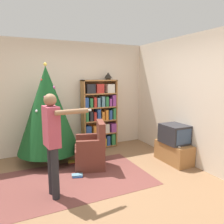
% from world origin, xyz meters
% --- Properties ---
extents(ground_plane, '(14.00, 14.00, 0.00)m').
position_xyz_m(ground_plane, '(0.00, 0.00, 0.00)').
color(ground_plane, '#846042').
extents(wall_back, '(8.00, 0.10, 2.60)m').
position_xyz_m(wall_back, '(0.00, 2.06, 1.30)').
color(wall_back, beige).
rests_on(wall_back, ground_plane).
extents(wall_right, '(0.10, 8.00, 2.60)m').
position_xyz_m(wall_right, '(1.98, 0.00, 1.30)').
color(wall_right, beige).
rests_on(wall_right, ground_plane).
extents(area_rug, '(2.61, 1.61, 0.01)m').
position_xyz_m(area_rug, '(-0.40, 0.36, 0.00)').
color(area_rug, brown).
rests_on(area_rug, ground_plane).
extents(bookshelf, '(0.88, 0.30, 1.70)m').
position_xyz_m(bookshelf, '(0.68, 1.83, 0.83)').
color(bookshelf, '#A8703D').
rests_on(bookshelf, ground_plane).
extents(tv_stand, '(0.40, 0.81, 0.41)m').
position_xyz_m(tv_stand, '(1.71, 0.26, 0.21)').
color(tv_stand, '#996638').
rests_on(tv_stand, ground_plane).
extents(television, '(0.45, 0.54, 0.39)m').
position_xyz_m(television, '(1.71, 0.25, 0.61)').
color(television, '#28282D').
rests_on(television, tv_stand).
extents(game_remote, '(0.04, 0.12, 0.02)m').
position_xyz_m(game_remote, '(1.59, 0.01, 0.43)').
color(game_remote, white).
rests_on(game_remote, tv_stand).
extents(christmas_tree, '(1.27, 1.27, 2.06)m').
position_xyz_m(christmas_tree, '(-0.63, 1.45, 1.10)').
color(christmas_tree, '#4C3323').
rests_on(christmas_tree, ground_plane).
extents(armchair, '(0.70, 0.70, 0.92)m').
position_xyz_m(armchair, '(0.06, 0.73, 0.32)').
color(armchair, brown).
rests_on(armchair, ground_plane).
extents(standing_person, '(0.66, 0.47, 1.54)m').
position_xyz_m(standing_person, '(-0.81, -0.02, 0.91)').
color(standing_person, '#232328').
rests_on(standing_person, ground_plane).
extents(table_lamp, '(0.20, 0.20, 0.18)m').
position_xyz_m(table_lamp, '(0.93, 1.84, 1.80)').
color(table_lamp, '#473828').
rests_on(table_lamp, bookshelf).
extents(book_pile_near_tree, '(0.22, 0.16, 0.06)m').
position_xyz_m(book_pile_near_tree, '(-0.21, 1.10, 0.03)').
color(book_pile_near_tree, '#B22D28').
rests_on(book_pile_near_tree, ground_plane).
extents(book_pile_by_chair, '(0.22, 0.17, 0.05)m').
position_xyz_m(book_pile_by_chair, '(-0.32, 0.44, 0.02)').
color(book_pile_by_chair, '#284C93').
rests_on(book_pile_by_chair, ground_plane).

